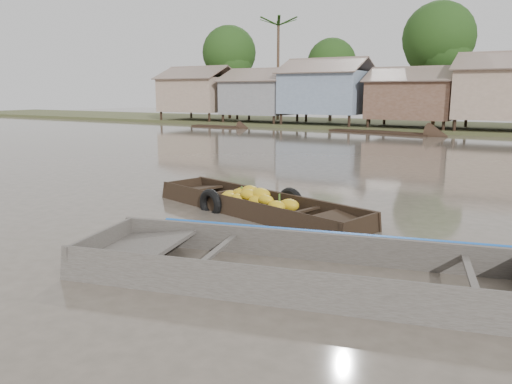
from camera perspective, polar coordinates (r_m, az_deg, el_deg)
The scene contains 4 objects.
ground at distance 9.63m, azimuth -3.35°, elevation -5.43°, with size 120.00×120.00×0.00m, color #524B3F.
banana_boat at distance 11.73m, azimuth -0.23°, elevation -1.49°, with size 6.07×2.94×0.82m.
viewer_boat at distance 7.54m, azimuth 8.97°, elevation -9.85°, with size 8.21×3.92×0.64m.
distant_boats at distance 31.13m, azimuth 22.21°, elevation 5.34°, with size 45.68×16.29×0.35m.
Camera 1 is at (5.20, -7.61, 2.78)m, focal length 35.00 mm.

